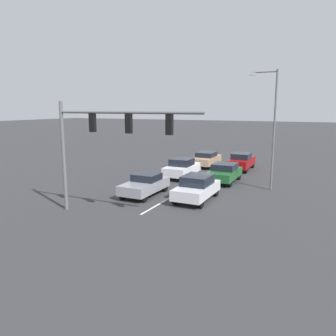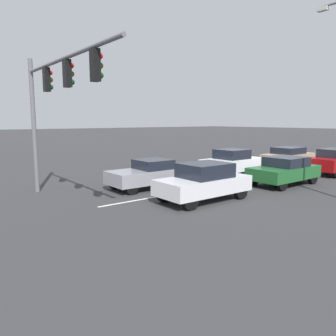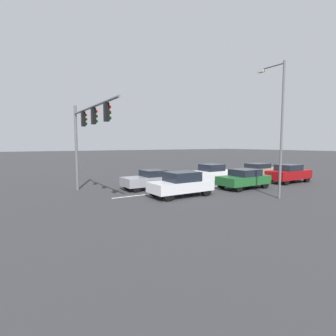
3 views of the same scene
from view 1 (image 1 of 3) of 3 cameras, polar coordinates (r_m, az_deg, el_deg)
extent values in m
plane|color=#333335|center=(27.75, 6.68, -1.58)|extent=(240.00, 240.00, 0.00)
cube|color=silver|center=(25.49, 4.87, -2.61)|extent=(0.12, 16.91, 0.01)
cube|color=silver|center=(20.69, 5.01, -3.82)|extent=(1.86, 4.10, 0.64)
cube|color=black|center=(20.63, 5.13, -2.09)|extent=(1.64, 2.01, 0.60)
cube|color=red|center=(22.30, 8.41, -2.42)|extent=(0.24, 0.06, 0.12)
cube|color=red|center=(22.70, 5.27, -2.12)|extent=(0.24, 0.06, 0.12)
cylinder|color=black|center=(19.19, 5.70, -5.98)|extent=(0.22, 0.69, 0.69)
cylinder|color=black|center=(19.76, 1.31, -5.44)|extent=(0.22, 0.69, 0.69)
cylinder|color=black|center=(21.85, 8.32, -3.99)|extent=(0.22, 0.69, 0.69)
cylinder|color=black|center=(22.36, 4.39, -3.58)|extent=(0.22, 0.69, 0.69)
cube|color=gray|center=(21.86, -4.11, -3.13)|extent=(1.83, 4.04, 0.63)
cube|color=black|center=(22.00, -3.74, -1.57)|extent=(1.61, 1.60, 0.47)
cube|color=red|center=(23.24, -0.33, -1.88)|extent=(0.24, 0.06, 0.12)
cube|color=red|center=(23.82, -3.09, -1.60)|extent=(0.24, 0.06, 0.12)
cylinder|color=black|center=(20.34, -4.22, -5.09)|extent=(0.22, 0.62, 0.62)
cylinder|color=black|center=(21.14, -7.92, -4.57)|extent=(0.22, 0.62, 0.62)
cylinder|color=black|center=(22.83, -0.57, -3.33)|extent=(0.22, 0.62, 0.62)
cylinder|color=black|center=(23.55, -4.00, -2.93)|extent=(0.22, 0.62, 0.62)
cube|color=silver|center=(27.30, 2.48, -0.24)|extent=(1.86, 4.03, 0.70)
cube|color=black|center=(27.10, 2.41, 1.05)|extent=(1.64, 1.72, 0.58)
cube|color=red|center=(28.84, 5.22, 0.66)|extent=(0.24, 0.06, 0.12)
cube|color=red|center=(29.31, 2.83, 0.85)|extent=(0.24, 0.06, 0.12)
cylinder|color=black|center=(25.78, 2.86, -1.68)|extent=(0.22, 0.67, 0.67)
cylinder|color=black|center=(26.42, -0.35, -1.37)|extent=(0.22, 0.67, 0.67)
cylinder|color=black|center=(28.38, 5.10, -0.58)|extent=(0.22, 0.67, 0.67)
cylinder|color=black|center=(28.97, 2.13, -0.32)|extent=(0.22, 0.67, 0.67)
cube|color=#1E5928|center=(25.96, 9.74, -1.02)|extent=(1.93, 4.02, 0.62)
cube|color=black|center=(26.00, 9.87, 0.26)|extent=(1.70, 1.94, 0.50)
cube|color=red|center=(27.64, 12.22, -0.08)|extent=(0.24, 0.06, 0.12)
cube|color=red|center=(27.98, 9.54, 0.14)|extent=(0.24, 0.06, 0.12)
cylinder|color=black|center=(24.48, 10.68, -2.49)|extent=(0.22, 0.69, 0.69)
cylinder|color=black|center=(24.94, 6.98, -2.15)|extent=(0.22, 0.69, 0.69)
cylinder|color=black|center=(27.17, 12.24, -1.27)|extent=(0.22, 0.69, 0.69)
cylinder|color=black|center=(27.59, 8.87, -0.98)|extent=(0.22, 0.69, 0.69)
cube|color=tan|center=(32.69, 6.68, 1.42)|extent=(1.86, 4.17, 0.66)
cube|color=black|center=(32.62, 6.71, 2.39)|extent=(1.64, 2.06, 0.46)
cube|color=red|center=(34.40, 8.82, 2.09)|extent=(0.24, 0.06, 0.12)
cube|color=red|center=(34.79, 6.77, 2.24)|extent=(0.24, 0.06, 0.12)
cylinder|color=black|center=(31.08, 7.15, 0.33)|extent=(0.22, 0.65, 0.65)
cylinder|color=black|center=(31.62, 4.40, 0.55)|extent=(0.22, 0.65, 0.65)
cylinder|color=black|center=(33.92, 8.78, 1.13)|extent=(0.22, 0.65, 0.65)
cylinder|color=black|center=(34.41, 6.23, 1.33)|extent=(0.22, 0.65, 0.65)
cube|color=maroon|center=(31.41, 12.66, 0.98)|extent=(1.78, 4.28, 0.73)
cube|color=black|center=(31.24, 12.67, 2.08)|extent=(1.56, 1.98, 0.51)
cube|color=red|center=(33.29, 14.54, 1.74)|extent=(0.24, 0.06, 0.12)
cube|color=red|center=(33.55, 12.46, 1.90)|extent=(0.24, 0.06, 0.12)
cylinder|color=black|center=(29.83, 13.38, -0.26)|extent=(0.22, 0.70, 0.70)
cylinder|color=black|center=(30.18, 10.56, -0.03)|extent=(0.22, 0.70, 0.70)
cylinder|color=black|center=(32.81, 14.54, 0.65)|extent=(0.22, 0.70, 0.70)
cylinder|color=black|center=(33.12, 11.96, 0.85)|extent=(0.22, 0.70, 0.70)
cylinder|color=slate|center=(19.19, -17.70, 1.87)|extent=(0.20, 0.20, 6.10)
cylinder|color=slate|center=(16.44, -7.50, 9.57)|extent=(8.25, 0.14, 0.14)
cube|color=black|center=(15.28, 0.24, 7.55)|extent=(0.32, 0.22, 0.95)
sphere|color=red|center=(15.41, 0.50, 8.64)|extent=(0.20, 0.20, 0.20)
sphere|color=#4C420C|center=(15.42, 0.50, 7.58)|extent=(0.20, 0.20, 0.20)
sphere|color=#0A3814|center=(15.44, 0.50, 6.52)|extent=(0.20, 0.20, 0.20)
cube|color=black|center=(16.35, -6.86, 7.67)|extent=(0.32, 0.22, 0.95)
sphere|color=red|center=(16.47, -6.58, 8.69)|extent=(0.20, 0.20, 0.20)
sphere|color=#4C420C|center=(16.48, -6.56, 7.70)|extent=(0.20, 0.20, 0.20)
sphere|color=#0A3814|center=(16.50, -6.54, 6.71)|extent=(0.20, 0.20, 0.20)
cube|color=black|center=(17.63, -13.01, 7.68)|extent=(0.32, 0.22, 0.95)
sphere|color=red|center=(17.75, -12.72, 8.63)|extent=(0.20, 0.20, 0.20)
sphere|color=#4C420C|center=(17.76, -12.68, 7.71)|extent=(0.20, 0.20, 0.20)
sphere|color=#0A3814|center=(17.77, -12.64, 6.79)|extent=(0.20, 0.20, 0.20)
cylinder|color=slate|center=(23.81, 17.98, 6.08)|extent=(0.14, 0.14, 8.29)
cylinder|color=slate|center=(24.00, 16.52, 15.75)|extent=(1.65, 0.09, 0.09)
cube|color=beige|center=(24.14, 14.50, 15.57)|extent=(0.44, 0.24, 0.16)
camera|label=2|loc=(9.98, 40.68, -6.03)|focal=35.00mm
camera|label=3|loc=(11.50, 59.76, -6.90)|focal=28.00mm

